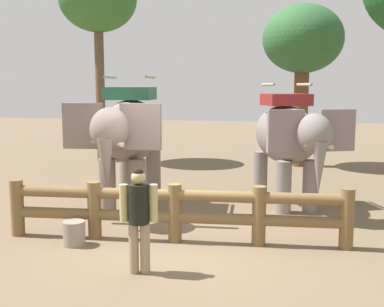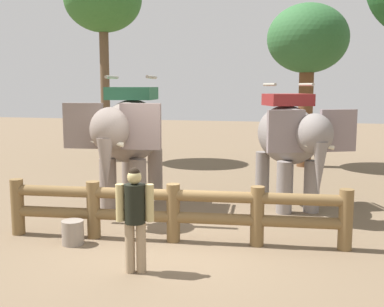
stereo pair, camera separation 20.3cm
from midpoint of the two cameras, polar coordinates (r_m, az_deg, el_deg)
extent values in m
plane|color=brown|center=(8.48, -3.24, -11.00)|extent=(60.00, 60.00, 0.00)
cylinder|color=brown|center=(9.56, -20.59, -6.04)|extent=(0.24, 0.24, 1.05)
cylinder|color=brown|center=(8.97, -12.15, -6.61)|extent=(0.24, 0.24, 1.05)
cylinder|color=brown|center=(8.60, -2.73, -7.07)|extent=(0.24, 0.24, 1.05)
cylinder|color=brown|center=(8.48, 7.26, -7.35)|extent=(0.24, 0.24, 1.05)
cylinder|color=brown|center=(8.61, 17.24, -7.41)|extent=(0.24, 0.24, 1.05)
cylinder|color=brown|center=(8.62, -2.73, -7.55)|extent=(5.92, 0.73, 0.20)
cylinder|color=brown|center=(8.52, -2.74, -4.96)|extent=(5.92, 0.73, 0.20)
cylinder|color=gray|center=(10.41, -7.04, -4.00)|extent=(0.36, 0.36, 1.21)
cylinder|color=gray|center=(10.59, -10.55, -3.86)|extent=(0.36, 0.36, 1.21)
cylinder|color=gray|center=(11.97, -5.09, -2.39)|extent=(0.36, 0.36, 1.21)
cylinder|color=gray|center=(12.13, -8.17, -2.30)|extent=(0.36, 0.36, 1.21)
ellipsoid|color=gray|center=(11.11, -7.76, 2.69)|extent=(1.45, 2.83, 1.42)
ellipsoid|color=gray|center=(9.55, -10.31, 2.84)|extent=(0.85, 0.98, 0.87)
cube|color=slate|center=(9.49, -6.71, 3.19)|extent=(0.82, 0.19, 0.91)
cube|color=gray|center=(9.84, -13.39, 3.20)|extent=(0.82, 0.19, 0.91)
cone|color=gray|center=(9.33, -10.79, -1.58)|extent=(0.32, 0.32, 1.11)
cone|color=beige|center=(9.31, -9.76, 1.17)|extent=(0.37, 0.13, 0.16)
cone|color=beige|center=(9.41, -11.62, 1.20)|extent=(0.37, 0.13, 0.16)
cube|color=#2C6D4A|center=(11.06, -7.84, 7.08)|extent=(1.11, 1.00, 0.28)
cylinder|color=#A59E8C|center=(10.95, -5.50, 9.01)|extent=(0.14, 0.82, 0.07)
cylinder|color=#A59E8C|center=(11.19, -10.20, 8.90)|extent=(0.14, 0.82, 0.07)
cylinder|color=gray|center=(10.93, 13.34, -3.76)|extent=(0.34, 0.34, 1.15)
cylinder|color=gray|center=(10.69, 10.25, -3.93)|extent=(0.34, 0.34, 1.15)
cylinder|color=gray|center=(12.33, 10.42, -2.34)|extent=(0.34, 0.34, 1.15)
cylinder|color=gray|center=(12.12, 7.64, -2.46)|extent=(0.34, 0.34, 1.15)
ellipsoid|color=gray|center=(11.36, 10.48, 2.25)|extent=(2.07, 2.82, 1.34)
ellipsoid|color=gray|center=(9.94, 13.67, 2.32)|extent=(1.01, 1.08, 0.82)
cube|color=gray|center=(10.27, 16.27, 2.67)|extent=(0.75, 0.41, 0.86)
cube|color=gray|center=(9.82, 10.46, 2.63)|extent=(0.75, 0.41, 0.86)
cone|color=gray|center=(9.75, 14.27, -1.69)|extent=(0.31, 0.31, 1.05)
cone|color=beige|center=(9.83, 14.94, 0.83)|extent=(0.35, 0.22, 0.15)
cone|color=beige|center=(9.71, 13.34, 0.79)|extent=(0.35, 0.22, 0.15)
cube|color=maroon|center=(11.30, 10.58, 6.30)|extent=(1.23, 1.17, 0.27)
cylinder|color=#A59E8C|center=(11.47, 12.69, 7.98)|extent=(0.37, 0.74, 0.07)
cylinder|color=#A59E8C|center=(11.15, 8.51, 8.09)|extent=(0.37, 0.74, 0.07)
cylinder|color=#9D8567|center=(7.29, -6.40, -11.10)|extent=(0.15, 0.15, 0.76)
cylinder|color=#9D8567|center=(7.31, -7.74, -11.07)|extent=(0.15, 0.15, 0.76)
cylinder|color=black|center=(7.11, -7.16, -5.97)|extent=(0.37, 0.37, 0.58)
cylinder|color=tan|center=(7.09, -5.40, -5.87)|extent=(0.12, 0.12, 0.55)
cylinder|color=tan|center=(7.14, -8.92, -5.83)|extent=(0.12, 0.12, 0.55)
sphere|color=tan|center=(7.03, -7.22, -2.83)|extent=(0.21, 0.21, 0.21)
sphere|color=black|center=(7.02, -7.23, -2.36)|extent=(0.16, 0.16, 0.16)
cylinder|color=brown|center=(17.93, -11.15, 7.15)|extent=(0.33, 0.33, 5.08)
cylinder|color=brown|center=(16.96, 12.42, 4.57)|extent=(0.49, 0.49, 3.60)
ellipsoid|color=#2E6031|center=(17.01, 12.68, 13.16)|extent=(2.71, 2.71, 2.31)
cylinder|color=gray|center=(8.77, -14.47, -9.14)|extent=(0.38, 0.38, 0.43)
camera|label=1|loc=(0.10, -90.60, -0.08)|focal=44.96mm
camera|label=2|loc=(0.10, 89.40, 0.08)|focal=44.96mm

